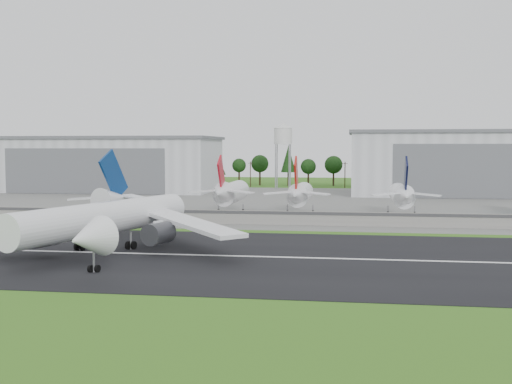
% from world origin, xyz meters
% --- Properties ---
extents(ground, '(600.00, 600.00, 0.00)m').
position_xyz_m(ground, '(0.00, 0.00, 0.00)').
color(ground, '#256918').
rests_on(ground, ground).
extents(runway, '(320.00, 60.00, 0.10)m').
position_xyz_m(runway, '(0.00, 10.00, 0.05)').
color(runway, black).
rests_on(runway, ground).
extents(runway_centerline, '(220.00, 1.00, 0.02)m').
position_xyz_m(runway_centerline, '(0.00, 10.00, 0.11)').
color(runway_centerline, white).
rests_on(runway_centerline, runway).
extents(apron, '(320.00, 150.00, 0.10)m').
position_xyz_m(apron, '(0.00, 120.00, 0.05)').
color(apron, slate).
rests_on(apron, ground).
extents(blast_fence, '(240.00, 0.61, 3.50)m').
position_xyz_m(blast_fence, '(0.00, 54.99, 1.81)').
color(blast_fence, gray).
rests_on(blast_fence, ground).
extents(hangar_west, '(97.00, 44.00, 23.20)m').
position_xyz_m(hangar_west, '(-80.00, 164.92, 11.63)').
color(hangar_west, silver).
rests_on(hangar_west, ground).
extents(hangar_east, '(102.00, 47.00, 25.20)m').
position_xyz_m(hangar_east, '(75.00, 164.92, 12.63)').
color(hangar_east, silver).
rests_on(hangar_east, ground).
extents(water_tower, '(8.40, 8.40, 29.40)m').
position_xyz_m(water_tower, '(-5.00, 185.00, 24.55)').
color(water_tower, '#99999E').
rests_on(water_tower, ground).
extents(utility_poles, '(230.00, 3.00, 12.00)m').
position_xyz_m(utility_poles, '(0.00, 200.00, 0.00)').
color(utility_poles, black).
rests_on(utility_poles, ground).
extents(treeline, '(320.00, 16.00, 22.00)m').
position_xyz_m(treeline, '(0.00, 215.00, 0.00)').
color(treeline, black).
rests_on(treeline, ground).
extents(main_airliner, '(54.75, 58.05, 18.17)m').
position_xyz_m(main_airliner, '(-17.74, 9.58, 4.89)').
color(main_airliner, white).
rests_on(main_airliner, runway).
extents(parked_jet_red_a, '(7.36, 31.29, 16.73)m').
position_xyz_m(parked_jet_red_a, '(-8.12, 76.57, 6.22)').
color(parked_jet_red_a, silver).
rests_on(parked_jet_red_a, ground).
extents(parked_jet_red_b, '(7.36, 31.29, 16.53)m').
position_xyz_m(parked_jet_red_b, '(11.26, 76.54, 6.03)').
color(parked_jet_red_b, white).
rests_on(parked_jet_red_b, ground).
extents(parked_jet_navy, '(7.36, 31.29, 16.52)m').
position_xyz_m(parked_jet_navy, '(38.41, 76.54, 6.02)').
color(parked_jet_navy, white).
rests_on(parked_jet_navy, ground).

